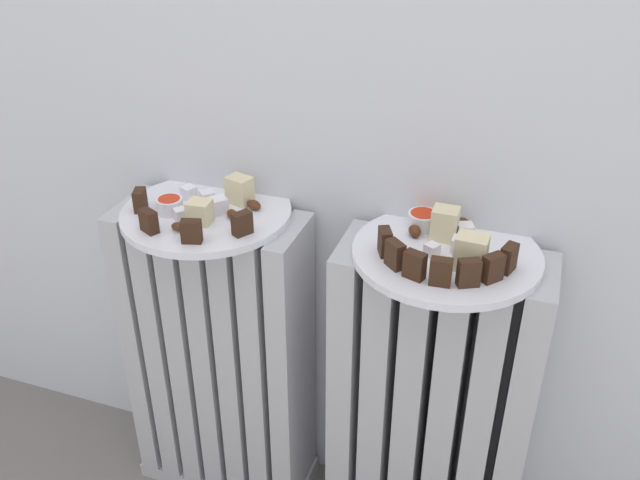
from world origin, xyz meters
TOP-DOWN VIEW (x-y plane):
  - radiator_left at (-0.20, 0.28)m, footprint 0.34×0.14m
  - radiator_right at (0.20, 0.28)m, footprint 0.34×0.14m
  - plate_left at (-0.20, 0.28)m, footprint 0.28×0.28m
  - plate_right at (0.20, 0.28)m, footprint 0.28×0.28m
  - dark_cake_slice_left_0 at (-0.30, 0.24)m, footprint 0.03×0.03m
  - dark_cake_slice_left_1 at (-0.24, 0.19)m, footprint 0.03×0.03m
  - dark_cake_slice_left_2 at (-0.17, 0.18)m, footprint 0.03×0.02m
  - dark_cake_slice_left_3 at (-0.11, 0.23)m, footprint 0.03×0.03m
  - marble_cake_slice_left_0 at (-0.18, 0.24)m, footprint 0.04×0.04m
  - marble_cake_slice_left_1 at (-0.15, 0.32)m, footprint 0.05×0.04m
  - turkish_delight_left_0 at (-0.22, 0.24)m, footprint 0.03×0.03m
  - turkish_delight_left_1 at (-0.24, 0.31)m, footprint 0.03×0.03m
  - turkish_delight_left_2 at (-0.20, 0.30)m, footprint 0.03×0.03m
  - turkish_delight_left_3 at (-0.17, 0.28)m, footprint 0.04×0.04m
  - medjool_date_left_0 at (-0.20, 0.20)m, footprint 0.02×0.02m
  - medjool_date_left_1 at (-0.14, 0.27)m, footprint 0.03×0.03m
  - medjool_date_left_2 at (-0.12, 0.31)m, footprint 0.03×0.03m
  - jam_bowl_left at (-0.25, 0.25)m, footprint 0.04×0.04m
  - dark_cake_slice_right_0 at (0.11, 0.24)m, footprint 0.03×0.03m
  - dark_cake_slice_right_1 at (0.13, 0.21)m, footprint 0.03×0.03m
  - dark_cake_slice_right_2 at (0.17, 0.19)m, footprint 0.03×0.02m
  - dark_cake_slice_right_3 at (0.20, 0.19)m, footprint 0.03×0.02m
  - dark_cake_slice_right_4 at (0.24, 0.20)m, footprint 0.03×0.03m
  - dark_cake_slice_right_5 at (0.27, 0.22)m, footprint 0.03×0.03m
  - dark_cake_slice_right_6 at (0.29, 0.25)m, footprint 0.02×0.03m
  - marble_cake_slice_right_0 at (0.19, 0.31)m, footprint 0.04×0.04m
  - marble_cake_slice_right_1 at (0.23, 0.24)m, footprint 0.05×0.04m
  - turkish_delight_right_0 at (0.18, 0.26)m, footprint 0.02×0.02m
  - turkish_delight_right_1 at (0.21, 0.28)m, footprint 0.02×0.02m
  - turkish_delight_right_2 at (0.22, 0.32)m, footprint 0.03×0.03m
  - medjool_date_right_0 at (0.14, 0.24)m, footprint 0.03×0.03m
  - medjool_date_right_1 at (0.21, 0.36)m, footprint 0.03×0.03m
  - medjool_date_right_2 at (0.14, 0.31)m, footprint 0.03×0.03m
  - jam_bowl_right at (0.15, 0.34)m, footprint 0.05×0.05m
  - fork at (-0.20, 0.26)m, footprint 0.02×0.10m

SIDE VIEW (x-z plane):
  - radiator_left at x=-0.20m, z-range 0.00..0.60m
  - radiator_right at x=0.20m, z-range 0.00..0.60m
  - plate_left at x=-0.20m, z-range 0.60..0.61m
  - plate_right at x=0.20m, z-range 0.60..0.61m
  - fork at x=-0.20m, z-range 0.61..0.62m
  - medjool_date_left_0 at x=-0.20m, z-range 0.61..0.63m
  - medjool_date_left_2 at x=-0.12m, z-range 0.61..0.63m
  - medjool_date_left_1 at x=-0.14m, z-range 0.61..0.63m
  - medjool_date_right_1 at x=0.21m, z-range 0.61..0.63m
  - medjool_date_right_0 at x=0.14m, z-range 0.61..0.63m
  - medjool_date_right_2 at x=0.14m, z-range 0.61..0.63m
  - turkish_delight_right_0 at x=0.18m, z-range 0.61..0.63m
  - turkish_delight_left_0 at x=-0.22m, z-range 0.61..0.63m
  - turkish_delight_left_2 at x=-0.20m, z-range 0.61..0.63m
  - turkish_delight_left_1 at x=-0.24m, z-range 0.61..0.64m
  - turkish_delight_right_1 at x=0.21m, z-range 0.61..0.64m
  - turkish_delight_right_2 at x=0.22m, z-range 0.61..0.64m
  - turkish_delight_left_3 at x=-0.17m, z-range 0.61..0.64m
  - jam_bowl_left at x=-0.25m, z-range 0.61..0.64m
  - jam_bowl_right at x=0.15m, z-range 0.61..0.64m
  - dark_cake_slice_left_0 at x=-0.30m, z-range 0.61..0.65m
  - dark_cake_slice_left_1 at x=-0.24m, z-range 0.61..0.65m
  - dark_cake_slice_left_2 at x=-0.17m, z-range 0.61..0.65m
  - dark_cake_slice_left_3 at x=-0.11m, z-range 0.61..0.65m
  - marble_cake_slice_left_0 at x=-0.18m, z-range 0.61..0.65m
  - dark_cake_slice_right_0 at x=0.11m, z-range 0.61..0.65m
  - dark_cake_slice_right_1 at x=0.13m, z-range 0.61..0.65m
  - dark_cake_slice_right_2 at x=0.17m, z-range 0.61..0.65m
  - dark_cake_slice_right_3 at x=0.20m, z-range 0.61..0.65m
  - dark_cake_slice_right_4 at x=0.24m, z-range 0.61..0.65m
  - dark_cake_slice_right_5 at x=0.27m, z-range 0.61..0.65m
  - dark_cake_slice_right_6 at x=0.29m, z-range 0.61..0.65m
  - marble_cake_slice_left_1 at x=-0.15m, z-range 0.61..0.66m
  - marble_cake_slice_right_0 at x=0.19m, z-range 0.61..0.66m
  - marble_cake_slice_right_1 at x=0.23m, z-range 0.61..0.66m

